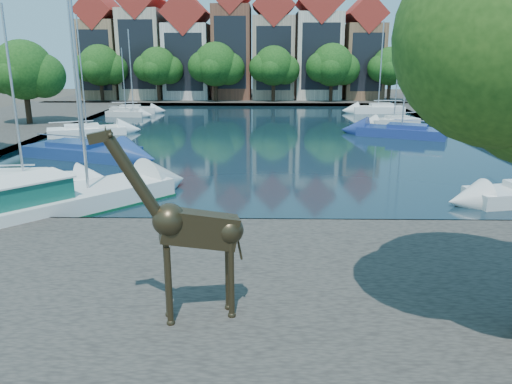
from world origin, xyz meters
TOP-DOWN VIEW (x-y plane):
  - ground at (0.00, 0.00)m, footprint 160.00×160.00m
  - water_basin at (0.00, 24.00)m, footprint 38.00×50.00m
  - near_quay at (0.00, -7.00)m, footprint 50.00×14.00m
  - far_quay at (0.00, 56.00)m, footprint 60.00×16.00m
  - townhouse_west_end at (-23.00, 55.99)m, footprint 5.44×9.18m
  - townhouse_west_mid at (-17.00, 55.99)m, footprint 5.94×9.18m
  - townhouse_west_inner at (-10.50, 55.99)m, footprint 6.43×9.18m
  - townhouse_center at (-4.00, 55.99)m, footprint 5.44×9.18m
  - townhouse_east_inner at (2.00, 55.99)m, footprint 5.94×9.18m
  - townhouse_east_mid at (8.50, 55.99)m, footprint 6.43×9.18m
  - townhouse_east_end at (15.00, 55.99)m, footprint 5.44×9.18m
  - far_tree_far_west at (-21.90, 50.49)m, footprint 7.28×5.60m
  - far_tree_west at (-13.91, 50.49)m, footprint 6.76×5.20m
  - far_tree_mid_west at (-5.89, 50.49)m, footprint 7.80×6.00m
  - far_tree_mid_east at (2.10, 50.49)m, footprint 7.02×5.40m
  - far_tree_east at (10.11, 50.49)m, footprint 7.54×5.80m
  - far_tree_far_east at (18.09, 50.49)m, footprint 6.76×5.20m
  - side_tree_left_far at (-21.90, 27.99)m, footprint 7.28×5.60m
  - giraffe_statue at (-1.03, -8.17)m, footprint 3.53×1.28m
  - motorsailer at (-8.67, 1.74)m, footprint 9.29×9.60m
  - sailboat_left_a at (-12.00, 5.57)m, footprint 7.05×3.21m
  - sailboat_left_b at (-12.00, 14.28)m, footprint 8.68×5.39m
  - sailboat_left_c at (-15.00, 23.88)m, footprint 6.98×4.69m
  - sailboat_left_d at (-15.00, 36.79)m, footprint 4.58×2.21m
  - sailboat_left_e at (-15.00, 40.12)m, footprint 5.47×2.25m
  - sailboat_right_b at (12.82, 23.50)m, footprint 7.91×5.36m
  - sailboat_right_c at (13.93, 30.71)m, footprint 5.32×3.03m
  - sailboat_right_d at (14.48, 40.66)m, footprint 6.14×2.37m

SIDE VIEW (x-z plane):
  - ground at x=0.00m, z-range 0.00..0.00m
  - water_basin at x=0.00m, z-range 0.00..0.08m
  - near_quay at x=0.00m, z-range 0.00..0.50m
  - far_quay at x=0.00m, z-range 0.00..0.50m
  - sailboat_left_d at x=-15.00m, z-range -3.21..4.33m
  - sailboat_left_c at x=-15.00m, z-range -4.49..5.68m
  - sailboat_right_c at x=13.93m, z-range -4.41..5.61m
  - sailboat_left_e at x=-15.00m, z-range -4.19..5.43m
  - sailboat_left_a at x=-12.00m, z-range -4.10..5.40m
  - sailboat_left_b at x=-12.00m, z-range -5.82..7.19m
  - sailboat_right_b at x=12.82m, z-range -5.23..6.60m
  - sailboat_right_d at x=14.48m, z-range -4.55..5.96m
  - motorsailer at x=-8.67m, z-range -4.03..5.67m
  - giraffe_statue at x=-1.03m, z-range 0.46..5.56m
  - far_tree_west at x=-13.91m, z-range 1.40..8.76m
  - far_tree_far_east at x=18.09m, z-range 1.40..8.76m
  - far_tree_mid_east at x=2.10m, z-range 1.37..8.89m
  - far_tree_far_west at x=-21.90m, z-range 1.34..9.02m
  - far_tree_east at x=10.11m, z-range 1.32..9.16m
  - far_tree_mid_west at x=-5.89m, z-range 1.29..9.29m
  - side_tree_left_far at x=-21.90m, z-range 1.44..9.32m
  - townhouse_east_end at x=15.00m, z-range -0.11..14.32m
  - townhouse_west_inner at x=-10.50m, z-range -0.22..14.92m
  - townhouse_west_end at x=-23.00m, z-range -0.11..14.83m
  - townhouse_east_inner at x=2.00m, z-range -0.16..15.63m
  - townhouse_east_mid at x=8.50m, z-range -0.22..16.43m
  - townhouse_west_mid at x=-17.00m, z-range -0.16..16.63m
  - townhouse_center at x=-4.00m, z-range -0.10..16.83m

